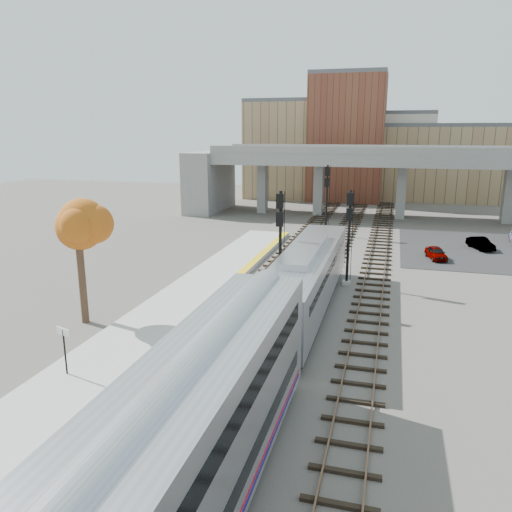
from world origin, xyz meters
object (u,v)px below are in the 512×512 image
at_px(signal_mast_near, 280,247).
at_px(tree, 78,229).
at_px(car_a, 436,253).
at_px(signal_mast_far, 327,200).
at_px(signal_mast_mid, 348,239).
at_px(car_b, 481,243).
at_px(locomotive, 307,277).

bearing_deg(signal_mast_near, tree, -146.57).
bearing_deg(car_a, signal_mast_far, 129.21).
distance_m(signal_mast_mid, tree, 19.05).
distance_m(signal_mast_far, car_b, 16.39).
height_order(tree, car_b, tree).
bearing_deg(signal_mast_mid, locomotive, -107.25).
relative_size(signal_mast_near, tree, 0.97).
bearing_deg(locomotive, signal_mast_mid, 72.75).
height_order(signal_mast_near, car_a, signal_mast_near).
bearing_deg(signal_mast_far, car_b, -11.55).
height_order(signal_mast_near, tree, tree).
height_order(locomotive, signal_mast_far, signal_mast_far).
bearing_deg(signal_mast_far, signal_mast_mid, -77.49).
bearing_deg(car_a, locomotive, -132.68).
bearing_deg(signal_mast_far, car_a, -37.11).
xyz_separation_m(signal_mast_far, car_a, (11.21, -8.48, -3.37)).
relative_size(signal_mast_far, car_a, 2.33).
xyz_separation_m(tree, car_b, (26.28, 27.22, -5.18)).
bearing_deg(tree, car_b, 46.01).
xyz_separation_m(signal_mast_near, car_a, (11.21, 14.98, -3.24)).
bearing_deg(locomotive, car_b, 57.89).
bearing_deg(locomotive, signal_mast_near, 145.27).
distance_m(tree, car_a, 31.35).
relative_size(signal_mast_mid, tree, 0.92).
relative_size(tree, car_b, 2.21).
height_order(locomotive, signal_mast_mid, signal_mast_mid).
relative_size(signal_mast_near, car_b, 2.14).
bearing_deg(car_b, tree, -155.96).
xyz_separation_m(car_a, car_b, (4.51, 5.27, 0.01)).
height_order(locomotive, car_a, locomotive).
xyz_separation_m(locomotive, car_b, (13.62, 21.71, -1.65)).
bearing_deg(car_a, signal_mast_mid, -139.10).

